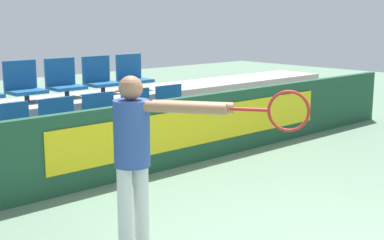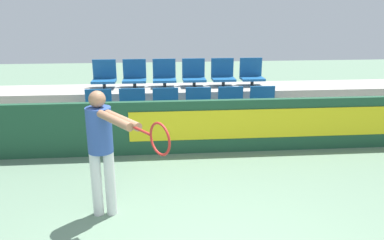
{
  "view_description": "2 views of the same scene",
  "coord_description": "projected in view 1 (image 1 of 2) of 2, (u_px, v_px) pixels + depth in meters",
  "views": [
    {
      "loc": [
        -3.68,
        -2.03,
        2.07
      ],
      "look_at": [
        0.0,
        2.01,
        1.0
      ],
      "focal_mm": 50.0,
      "sensor_mm": 36.0,
      "label": 1
    },
    {
      "loc": [
        -0.43,
        -2.82,
        2.53
      ],
      "look_at": [
        0.04,
        2.47,
        0.91
      ],
      "focal_mm": 35.0,
      "sensor_mm": 36.0,
      "label": 2
    }
  ],
  "objects": [
    {
      "name": "stadium_chair_8",
      "position": [
        24.0,
        85.0,
        7.68
      ],
      "size": [
        0.5,
        0.41,
        0.59
      ],
      "color": "#333333",
      "rests_on": "bleacher_tier_middle"
    },
    {
      "name": "stadium_chair_9",
      "position": [
        64.0,
        81.0,
        8.11
      ],
      "size": [
        0.5,
        0.41,
        0.59
      ],
      "color": "#333333",
      "rests_on": "bleacher_tier_middle"
    },
    {
      "name": "stadium_chair_11",
      "position": [
        133.0,
        75.0,
        8.96
      ],
      "size": [
        0.5,
        0.41,
        0.59
      ],
      "color": "#333333",
      "rests_on": "bleacher_tier_middle"
    },
    {
      "name": "stadium_chair_3",
      "position": [
        103.0,
        118.0,
        7.43
      ],
      "size": [
        0.5,
        0.41,
        0.59
      ],
      "color": "#333333",
      "rests_on": "bleacher_tier_front"
    },
    {
      "name": "stadium_chair_1",
      "position": [
        14.0,
        131.0,
        6.58
      ],
      "size": [
        0.5,
        0.41,
        0.59
      ],
      "color": "#333333",
      "rests_on": "bleacher_tier_front"
    },
    {
      "name": "tennis_player",
      "position": [
        142.0,
        150.0,
        4.39
      ],
      "size": [
        0.97,
        1.33,
        1.6
      ],
      "rotation": [
        0.0,
        0.0,
        0.6
      ],
      "color": "silver",
      "rests_on": "ground"
    },
    {
      "name": "stadium_chair_5",
      "position": [
        173.0,
        107.0,
        8.28
      ],
      "size": [
        0.5,
        0.41,
        0.59
      ],
      "color": "#333333",
      "rests_on": "bleacher_tier_front"
    },
    {
      "name": "stadium_chair_4",
      "position": [
        140.0,
        112.0,
        7.85
      ],
      "size": [
        0.5,
        0.41,
        0.59
      ],
      "color": "#333333",
      "rests_on": "bleacher_tier_front"
    },
    {
      "name": "bleacher_tier_front",
      "position": [
        89.0,
        156.0,
        7.21
      ],
      "size": [
        12.1,
        1.05,
        0.43
      ],
      "color": "#ADA89E",
      "rests_on": "ground"
    },
    {
      "name": "stadium_chair_10",
      "position": [
        100.0,
        78.0,
        8.53
      ],
      "size": [
        0.5,
        0.41,
        0.59
      ],
      "color": "#333333",
      "rests_on": "bleacher_tier_middle"
    },
    {
      "name": "bleacher_tier_middle",
      "position": [
        51.0,
        129.0,
        7.93
      ],
      "size": [
        12.1,
        1.05,
        0.85
      ],
      "color": "#ADA89E",
      "rests_on": "ground"
    },
    {
      "name": "stadium_chair_2",
      "position": [
        61.0,
        124.0,
        7.0
      ],
      "size": [
        0.5,
        0.41,
        0.59
      ],
      "color": "#333333",
      "rests_on": "bleacher_tier_front"
    },
    {
      "name": "barrier_wall",
      "position": [
        117.0,
        144.0,
        6.75
      ],
      "size": [
        12.5,
        0.14,
        0.96
      ],
      "color": "#1E4C33",
      "rests_on": "ground"
    }
  ]
}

